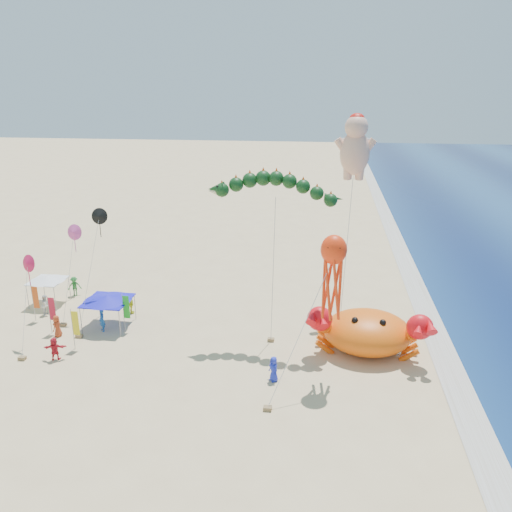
{
  "coord_description": "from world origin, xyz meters",
  "views": [
    {
      "loc": [
        3.19,
        -33.0,
        18.23
      ],
      "look_at": [
        -2.0,
        2.0,
        6.5
      ],
      "focal_mm": 35.0,
      "sensor_mm": 36.0,
      "label": 1
    }
  ],
  "objects": [
    {
      "name": "ground",
      "position": [
        0.0,
        0.0,
        0.0
      ],
      "size": [
        320.0,
        320.0,
        0.0
      ],
      "primitive_type": "plane",
      "color": "#D1B784",
      "rests_on": "ground"
    },
    {
      "name": "foam_strip",
      "position": [
        12.0,
        0.0,
        0.01
      ],
      "size": [
        320.0,
        320.0,
        0.0
      ],
      "primitive_type": "plane",
      "color": "silver",
      "rests_on": "ground"
    },
    {
      "name": "crab_inflatable",
      "position": [
        6.42,
        0.46,
        1.67
      ],
      "size": [
        8.64,
        5.57,
        3.78
      ],
      "color": "#F35D0C",
      "rests_on": "ground"
    },
    {
      "name": "dragon_kite",
      "position": [
        -0.69,
        1.73,
        11.48
      ],
      "size": [
        9.4,
        1.96,
        12.52
      ],
      "color": "black",
      "rests_on": "ground"
    },
    {
      "name": "cherub_kite",
      "position": [
        5.06,
        7.48,
        14.19
      ],
      "size": [
        2.34,
        5.95,
        16.63
      ],
      "color": "#EEAF91",
      "rests_on": "ground"
    },
    {
      "name": "octopus_kite",
      "position": [
        3.62,
        -3.41,
        7.56
      ],
      "size": [
        4.58,
        5.19,
        9.89
      ],
      "color": "#FF350D",
      "rests_on": "ground"
    },
    {
      "name": "canopy_blue",
      "position": [
        -14.01,
        1.69,
        2.44
      ],
      "size": [
        3.78,
        3.78,
        2.71
      ],
      "color": "gray",
      "rests_on": "ground"
    },
    {
      "name": "canopy_white",
      "position": [
        -21.19,
        5.12,
        2.44
      ],
      "size": [
        3.08,
        3.08,
        2.71
      ],
      "color": "gray",
      "rests_on": "ground"
    },
    {
      "name": "feather_flags",
      "position": [
        -16.28,
        0.08,
        2.01
      ],
      "size": [
        8.71,
        4.08,
        3.2
      ],
      "color": "gray",
      "rests_on": "ground"
    },
    {
      "name": "beachgoers",
      "position": [
        -13.41,
        1.1,
        0.89
      ],
      "size": [
        29.8,
        12.76,
        1.88
      ],
      "color": "yellow",
      "rests_on": "ground"
    },
    {
      "name": "small_kites",
      "position": [
        -16.65,
        1.28,
        6.73
      ],
      "size": [
        5.15,
        8.26,
        9.55
      ],
      "color": "#D7479A",
      "rests_on": "ground"
    }
  ]
}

